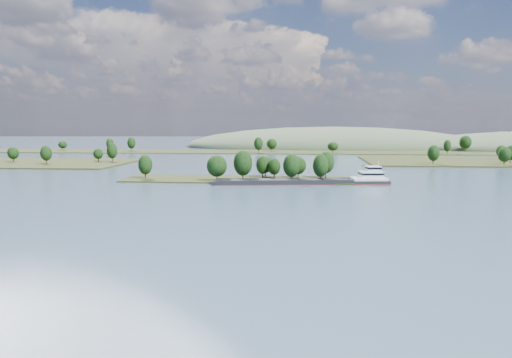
# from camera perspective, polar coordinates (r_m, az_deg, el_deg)

# --- Properties ---
(ground) EXTENTS (1800.00, 1800.00, 0.00)m
(ground) POSITION_cam_1_polar(r_m,az_deg,el_deg) (163.37, -4.91, -2.43)
(ground) COLOR #34495B
(ground) RESTS_ON ground
(tree_island) EXTENTS (100.00, 30.08, 14.33)m
(tree_island) POSITION_cam_1_polar(r_m,az_deg,el_deg) (219.83, -0.43, 0.88)
(tree_island) COLOR #262D14
(tree_island) RESTS_ON ground
(back_shoreline) EXTENTS (900.00, 60.00, 15.31)m
(back_shoreline) POSITION_cam_1_polar(r_m,az_deg,el_deg) (439.85, 2.69, 3.16)
(back_shoreline) COLOR #262D14
(back_shoreline) RESTS_ON ground
(hill_west) EXTENTS (320.00, 160.00, 44.00)m
(hill_west) POSITION_cam_1_polar(r_m,az_deg,el_deg) (540.26, 8.74, 3.60)
(hill_west) COLOR #3F5138
(hill_west) RESTS_ON ground
(cargo_barge) EXTENTS (74.27, 19.80, 9.98)m
(cargo_barge) POSITION_cam_1_polar(r_m,az_deg,el_deg) (208.40, 6.55, -0.21)
(cargo_barge) COLOR black
(cargo_barge) RESTS_ON ground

